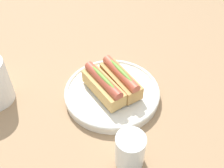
% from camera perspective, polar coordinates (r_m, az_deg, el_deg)
% --- Properties ---
extents(ground_plane, '(2.40, 2.40, 0.00)m').
position_cam_1_polar(ground_plane, '(0.77, 0.72, -2.58)').
color(ground_plane, '#9E7A56').
extents(serving_bowl, '(0.27, 0.27, 0.03)m').
position_cam_1_polar(serving_bowl, '(0.76, 0.00, -1.80)').
color(serving_bowl, silver).
rests_on(serving_bowl, ground_plane).
extents(hotdog_front, '(0.16, 0.10, 0.06)m').
position_cam_1_polar(hotdog_front, '(0.74, 1.85, 1.16)').
color(hotdog_front, tan).
rests_on(hotdog_front, serving_bowl).
extents(hotdog_back, '(0.16, 0.11, 0.06)m').
position_cam_1_polar(hotdog_back, '(0.72, -1.90, -0.31)').
color(hotdog_back, tan).
rests_on(hotdog_back, serving_bowl).
extents(water_glass, '(0.07, 0.07, 0.09)m').
position_cam_1_polar(water_glass, '(0.62, 3.89, -14.35)').
color(water_glass, white).
rests_on(water_glass, ground_plane).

